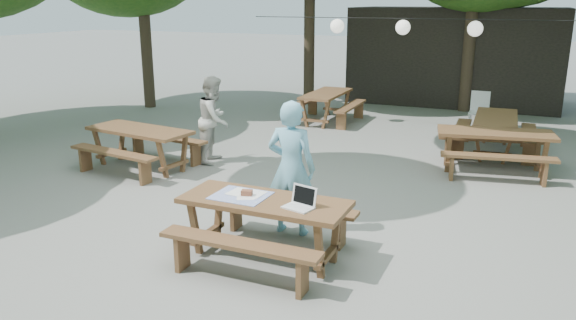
% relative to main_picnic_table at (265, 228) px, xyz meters
% --- Properties ---
extents(ground, '(80.00, 80.00, 0.00)m').
position_rel_main_picnic_table_xyz_m(ground, '(0.08, 1.68, -0.39)').
color(ground, slate).
rests_on(ground, ground).
extents(pavilion, '(6.00, 3.00, 2.80)m').
position_rel_main_picnic_table_xyz_m(pavilion, '(0.58, 12.18, 1.01)').
color(pavilion, black).
rests_on(pavilion, ground).
extents(main_picnic_table, '(2.00, 1.58, 0.75)m').
position_rel_main_picnic_table_xyz_m(main_picnic_table, '(0.00, 0.00, 0.00)').
color(main_picnic_table, '#51361C').
rests_on(main_picnic_table, ground).
extents(picnic_table_nw, '(2.10, 1.83, 0.75)m').
position_rel_main_picnic_table_xyz_m(picnic_table_nw, '(-3.74, 2.49, 0.00)').
color(picnic_table_nw, '#51361C').
rests_on(picnic_table_nw, ground).
extents(picnic_table_ne, '(2.15, 1.90, 0.75)m').
position_rel_main_picnic_table_xyz_m(picnic_table_ne, '(2.25, 4.85, 0.00)').
color(picnic_table_ne, '#51361C').
rests_on(picnic_table_ne, ground).
extents(picnic_table_far_w, '(1.59, 2.01, 0.75)m').
position_rel_main_picnic_table_xyz_m(picnic_table_far_w, '(-1.99, 7.75, 0.00)').
color(picnic_table_far_w, '#51361C').
rests_on(picnic_table_far_w, ground).
extents(picnic_table_far_e, '(1.65, 2.03, 0.75)m').
position_rel_main_picnic_table_xyz_m(picnic_table_far_e, '(2.17, 6.25, 0.00)').
color(picnic_table_far_e, '#51361C').
rests_on(picnic_table_far_e, ground).
extents(woman, '(0.67, 0.45, 1.79)m').
position_rel_main_picnic_table_xyz_m(woman, '(-0.02, 0.86, 0.51)').
color(woman, '#7BC3E0').
rests_on(woman, ground).
extents(second_person, '(0.77, 0.91, 1.65)m').
position_rel_main_picnic_table_xyz_m(second_person, '(-2.72, 3.45, 0.44)').
color(second_person, beige).
rests_on(second_person, ground).
extents(plastic_chair, '(0.44, 0.44, 0.90)m').
position_rel_main_picnic_table_xyz_m(plastic_chair, '(1.66, 8.39, -0.13)').
color(plastic_chair, silver).
rests_on(plastic_chair, ground).
extents(laptop, '(0.39, 0.34, 0.24)m').
position_rel_main_picnic_table_xyz_m(laptop, '(0.49, -0.07, 0.42)').
color(laptop, white).
rests_on(laptop, main_picnic_table).
extents(tabletop_clutter, '(0.66, 0.56, 0.08)m').
position_rel_main_picnic_table_xyz_m(tabletop_clutter, '(-0.30, 0.01, 0.37)').
color(tabletop_clutter, '#3653BB').
rests_on(tabletop_clutter, main_picnic_table).
extents(paper_lanterns, '(9.00, 0.34, 0.38)m').
position_rel_main_picnic_table_xyz_m(paper_lanterns, '(-0.11, 7.68, 2.02)').
color(paper_lanterns, black).
rests_on(paper_lanterns, ground).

